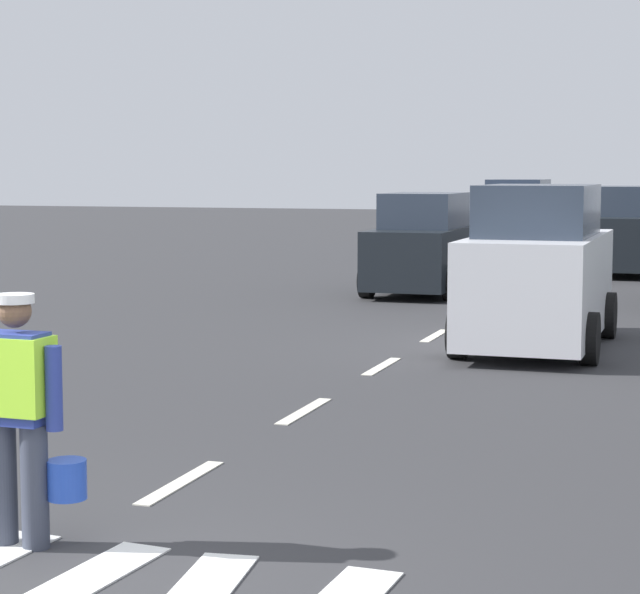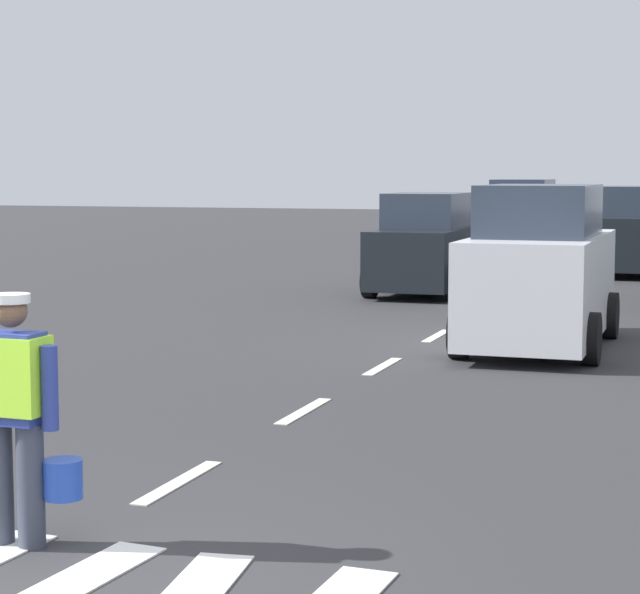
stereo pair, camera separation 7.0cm
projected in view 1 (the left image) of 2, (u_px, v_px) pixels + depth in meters
ground_plane at (528, 282)px, 26.85m from camera, size 96.00×96.00×0.00m
crosswalk_stripes at (3, 585)px, 7.19m from camera, size 4.49×1.93×0.01m
lane_center_line at (553, 267)px, 30.81m from camera, size 0.14×46.40×0.01m
road_worker at (21, 407)px, 7.86m from camera, size 0.77×0.37×1.67m
car_outgoing_ahead at (538, 273)px, 16.75m from camera, size 1.91×4.25×2.27m
car_oncoming_third at (518, 219)px, 36.23m from camera, size 2.09×4.27×2.20m
car_outgoing_far at (629, 233)px, 28.92m from camera, size 2.01×4.32×2.10m
car_oncoming_second at (423, 247)px, 24.25m from camera, size 1.87×3.80×2.02m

